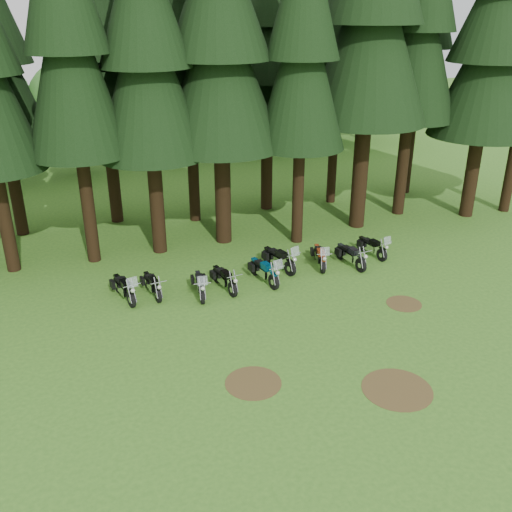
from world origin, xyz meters
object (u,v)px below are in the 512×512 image
object	(u,v)px
motorcycle_1	(152,285)
motorcycle_3	(224,279)
motorcycle_6	(320,257)
motorcycle_8	(372,247)
motorcycle_0	(124,289)
motorcycle_4	(264,272)
motorcycle_5	(279,259)
motorcycle_7	(351,256)
motorcycle_2	(200,285)

from	to	relation	value
motorcycle_1	motorcycle_3	distance (m)	2.96
motorcycle_3	motorcycle_6	bearing A→B (deg)	-0.58
motorcycle_1	motorcycle_6	bearing A→B (deg)	-6.19
motorcycle_8	motorcycle_3	bearing A→B (deg)	176.84
motorcycle_0	motorcycle_4	distance (m)	5.86
motorcycle_5	motorcycle_6	xyz separation A→B (m)	(1.86, -0.38, -0.04)
motorcycle_5	motorcycle_7	size ratio (longest dim) A/B	1.05
motorcycle_7	motorcycle_8	size ratio (longest dim) A/B	1.06
motorcycle_2	motorcycle_6	world-z (taller)	motorcycle_6
motorcycle_2	motorcycle_4	distance (m)	2.90
motorcycle_5	motorcycle_7	xyz separation A→B (m)	(3.18, -0.85, -0.03)
motorcycle_2	motorcycle_4	xyz separation A→B (m)	(2.90, 0.12, 0.04)
motorcycle_8	motorcycle_6	bearing A→B (deg)	174.10
motorcycle_7	motorcycle_8	distance (m)	1.60
motorcycle_0	motorcycle_3	xyz separation A→B (m)	(4.02, -0.68, -0.03)
motorcycle_0	motorcycle_8	distance (m)	11.60
motorcycle_2	motorcycle_3	xyz separation A→B (m)	(1.10, 0.14, 0.00)
motorcycle_6	motorcycle_1	bearing A→B (deg)	-163.59
motorcycle_1	motorcycle_6	distance (m)	7.65
motorcycle_4	motorcycle_5	size ratio (longest dim) A/B	1.00
motorcycle_7	motorcycle_8	world-z (taller)	motorcycle_8
motorcycle_0	motorcycle_2	size ratio (longest dim) A/B	1.06
motorcycle_0	motorcycle_8	size ratio (longest dim) A/B	1.07
motorcycle_1	motorcycle_3	size ratio (longest dim) A/B	0.95
motorcycle_0	motorcycle_7	xyz separation A→B (m)	(10.10, -0.64, -0.01)
motorcycle_0	motorcycle_7	world-z (taller)	motorcycle_0
motorcycle_1	motorcycle_7	size ratio (longest dim) A/B	0.92
motorcycle_2	motorcycle_3	bearing A→B (deg)	17.48
motorcycle_3	motorcycle_2	bearing A→B (deg)	-179.56
motorcycle_1	motorcycle_7	xyz separation A→B (m)	(8.97, -0.61, 0.04)
motorcycle_3	motorcycle_5	distance (m)	3.03
motorcycle_4	motorcycle_5	distance (m)	1.43
motorcycle_3	motorcycle_5	world-z (taller)	motorcycle_5
motorcycle_0	motorcycle_8	bearing A→B (deg)	-10.52
motorcycle_1	motorcycle_3	bearing A→B (deg)	-17.87
motorcycle_1	motorcycle_6	size ratio (longest dim) A/B	0.96
motorcycle_3	motorcycle_8	size ratio (longest dim) A/B	1.03
motorcycle_2	motorcycle_6	distance (m)	5.89
motorcycle_1	motorcycle_3	xyz separation A→B (m)	(2.89, -0.65, 0.02)
motorcycle_4	motorcycle_7	distance (m)	4.28
motorcycle_4	motorcycle_6	distance (m)	3.01
motorcycle_1	motorcycle_7	distance (m)	8.99
motorcycle_6	motorcycle_2	bearing A→B (deg)	-156.21
motorcycle_6	motorcycle_4	bearing A→B (deg)	-152.47
motorcycle_8	motorcycle_7	bearing A→B (deg)	-167.42
motorcycle_5	motorcycle_6	distance (m)	1.90
motorcycle_4	motorcycle_1	bearing A→B (deg)	164.38
motorcycle_4	motorcycle_7	bearing A→B (deg)	-6.72
motorcycle_1	motorcycle_2	bearing A→B (deg)	-28.94
motorcycle_5	motorcycle_6	bearing A→B (deg)	-25.18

